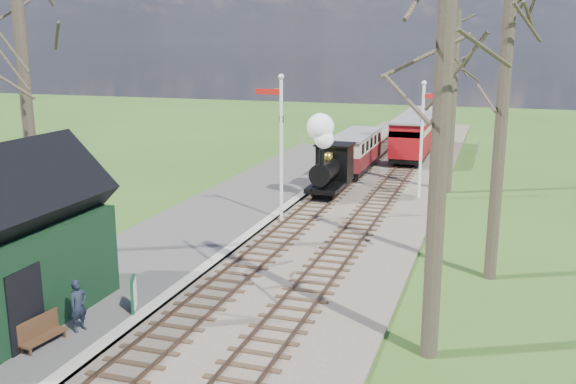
# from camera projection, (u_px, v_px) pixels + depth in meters

# --- Properties ---
(distant_hills) EXTENTS (114.40, 48.00, 22.02)m
(distant_hills) POSITION_uv_depth(u_px,v_px,m) (432.00, 250.00, 74.88)
(distant_hills) COLOR #385B23
(distant_hills) RESTS_ON ground
(ballast_bed) EXTENTS (8.00, 60.00, 0.10)m
(ballast_bed) POSITION_uv_depth(u_px,v_px,m) (358.00, 194.00, 32.02)
(ballast_bed) COLOR brown
(ballast_bed) RESTS_ON ground
(track_near) EXTENTS (1.60, 60.00, 0.15)m
(track_near) POSITION_uv_depth(u_px,v_px,m) (333.00, 191.00, 32.40)
(track_near) COLOR brown
(track_near) RESTS_ON ground
(track_far) EXTENTS (1.60, 60.00, 0.15)m
(track_far) POSITION_uv_depth(u_px,v_px,m) (384.00, 195.00, 31.61)
(track_far) COLOR brown
(track_far) RESTS_ON ground
(platform) EXTENTS (5.00, 44.00, 0.20)m
(platform) POSITION_uv_depth(u_px,v_px,m) (201.00, 228.00, 26.07)
(platform) COLOR #474442
(platform) RESTS_ON ground
(coping_strip) EXTENTS (0.40, 44.00, 0.21)m
(coping_strip) POSITION_uv_depth(u_px,v_px,m) (253.00, 233.00, 25.37)
(coping_strip) COLOR #B2AD9E
(coping_strip) RESTS_ON ground
(station_shed) EXTENTS (3.25, 6.30, 4.78)m
(station_shed) POSITION_uv_depth(u_px,v_px,m) (0.00, 248.00, 16.57)
(station_shed) COLOR black
(station_shed) RESTS_ON platform
(semaphore_near) EXTENTS (1.22, 0.24, 6.22)m
(semaphore_near) POSITION_uv_depth(u_px,v_px,m) (280.00, 138.00, 26.29)
(semaphore_near) COLOR silver
(semaphore_near) RESTS_ON ground
(semaphore_far) EXTENTS (1.22, 0.24, 5.72)m
(semaphore_far) POSITION_uv_depth(u_px,v_px,m) (423.00, 131.00, 30.33)
(semaphore_far) COLOR silver
(semaphore_far) RESTS_ON ground
(bare_trees) EXTENTS (15.51, 22.39, 12.00)m
(bare_trees) POSITION_uv_depth(u_px,v_px,m) (282.00, 117.00, 19.83)
(bare_trees) COLOR #382D23
(bare_trees) RESTS_ON ground
(fence_line) EXTENTS (12.60, 0.08, 1.00)m
(fence_line) POSITION_uv_depth(u_px,v_px,m) (386.00, 143.00, 45.16)
(fence_line) COLOR slate
(fence_line) RESTS_ON ground
(locomotive) EXTENTS (1.63, 3.80, 4.07)m
(locomotive) POSITION_uv_depth(u_px,v_px,m) (329.00, 159.00, 31.23)
(locomotive) COLOR black
(locomotive) RESTS_ON ground
(coach) EXTENTS (1.90, 6.51, 2.00)m
(coach) POSITION_uv_depth(u_px,v_px,m) (356.00, 150.00, 36.94)
(coach) COLOR black
(coach) RESTS_ON ground
(red_carriage_a) EXTENTS (2.16, 5.35, 2.27)m
(red_carriage_a) POSITION_uv_depth(u_px,v_px,m) (411.00, 139.00, 40.12)
(red_carriage_a) COLOR black
(red_carriage_a) RESTS_ON ground
(red_carriage_b) EXTENTS (2.16, 5.35, 2.27)m
(red_carriage_b) POSITION_uv_depth(u_px,v_px,m) (422.00, 128.00, 45.20)
(red_carriage_b) COLOR black
(red_carriage_b) RESTS_ON ground
(sign_board) EXTENTS (0.35, 0.63, 0.97)m
(sign_board) POSITION_uv_depth(u_px,v_px,m) (134.00, 294.00, 17.66)
(sign_board) COLOR #0D3F23
(sign_board) RESTS_ON platform
(bench) EXTENTS (0.54, 1.31, 0.73)m
(bench) POSITION_uv_depth(u_px,v_px,m) (40.00, 332.00, 15.71)
(bench) COLOR #412817
(bench) RESTS_ON platform
(person) EXTENTS (0.45, 0.57, 1.38)m
(person) POSITION_uv_depth(u_px,v_px,m) (79.00, 305.00, 16.40)
(person) COLOR black
(person) RESTS_ON platform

